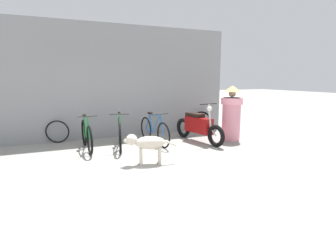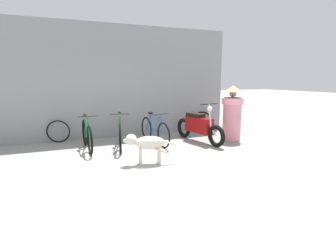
{
  "view_description": "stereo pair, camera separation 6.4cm",
  "coord_description": "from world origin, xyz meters",
  "px_view_note": "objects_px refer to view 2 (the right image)",
  "views": [
    {
      "loc": [
        -1.42,
        -4.55,
        1.76
      ],
      "look_at": [
        0.92,
        1.06,
        0.65
      ],
      "focal_mm": 28.0,
      "sensor_mm": 36.0,
      "label": 1
    },
    {
      "loc": [
        -1.36,
        -4.58,
        1.76
      ],
      "look_at": [
        0.92,
        1.06,
        0.65
      ],
      "focal_mm": 28.0,
      "sensor_mm": 36.0,
      "label": 2
    }
  ],
  "objects_px": {
    "stray_dog": "(146,143)",
    "bicycle_2": "(154,131)",
    "bicycle_0": "(87,135)",
    "spare_tire_right": "(58,131)",
    "spare_tire_left": "(202,121)",
    "person_in_robes": "(232,113)",
    "motorcycle": "(199,126)",
    "bicycle_1": "(120,133)"
  },
  "relations": [
    {
      "from": "spare_tire_right",
      "to": "bicycle_1",
      "type": "bearing_deg",
      "value": -37.71
    },
    {
      "from": "stray_dog",
      "to": "person_in_robes",
      "type": "xyz_separation_m",
      "value": [
        2.92,
        1.14,
        0.34
      ]
    },
    {
      "from": "bicycle_1",
      "to": "motorcycle",
      "type": "bearing_deg",
      "value": 95.46
    },
    {
      "from": "person_in_robes",
      "to": "spare_tire_right",
      "type": "height_order",
      "value": "person_in_robes"
    },
    {
      "from": "bicycle_0",
      "to": "bicycle_1",
      "type": "bearing_deg",
      "value": 81.55
    },
    {
      "from": "bicycle_0",
      "to": "stray_dog",
      "type": "bearing_deg",
      "value": 30.18
    },
    {
      "from": "bicycle_0",
      "to": "spare_tire_right",
      "type": "bearing_deg",
      "value": -149.92
    },
    {
      "from": "person_in_robes",
      "to": "spare_tire_left",
      "type": "distance_m",
      "value": 1.6
    },
    {
      "from": "bicycle_1",
      "to": "stray_dog",
      "type": "distance_m",
      "value": 1.55
    },
    {
      "from": "person_in_robes",
      "to": "spare_tire_left",
      "type": "height_order",
      "value": "person_in_robes"
    },
    {
      "from": "bicycle_1",
      "to": "motorcycle",
      "type": "relative_size",
      "value": 0.89
    },
    {
      "from": "stray_dog",
      "to": "bicycle_2",
      "type": "bearing_deg",
      "value": -100.79
    },
    {
      "from": "stray_dog",
      "to": "spare_tire_left",
      "type": "relative_size",
      "value": 1.63
    },
    {
      "from": "bicycle_2",
      "to": "bicycle_1",
      "type": "bearing_deg",
      "value": -93.6
    },
    {
      "from": "stray_dog",
      "to": "spare_tire_left",
      "type": "bearing_deg",
      "value": -122.61
    },
    {
      "from": "bicycle_0",
      "to": "person_in_robes",
      "type": "distance_m",
      "value": 4.0
    },
    {
      "from": "bicycle_2",
      "to": "stray_dog",
      "type": "relative_size",
      "value": 1.6
    },
    {
      "from": "bicycle_2",
      "to": "person_in_robes",
      "type": "distance_m",
      "value": 2.27
    },
    {
      "from": "motorcycle",
      "to": "person_in_robes",
      "type": "bearing_deg",
      "value": 68.85
    },
    {
      "from": "motorcycle",
      "to": "spare_tire_right",
      "type": "distance_m",
      "value": 3.9
    },
    {
      "from": "spare_tire_left",
      "to": "bicycle_0",
      "type": "bearing_deg",
      "value": -164.69
    },
    {
      "from": "motorcycle",
      "to": "spare_tire_left",
      "type": "distance_m",
      "value": 1.63
    },
    {
      "from": "person_in_robes",
      "to": "stray_dog",
      "type": "bearing_deg",
      "value": 56.01
    },
    {
      "from": "stray_dog",
      "to": "spare_tire_right",
      "type": "xyz_separation_m",
      "value": [
        -1.7,
        2.68,
        -0.13
      ]
    },
    {
      "from": "person_in_robes",
      "to": "bicycle_0",
      "type": "bearing_deg",
      "value": 27.78
    },
    {
      "from": "bicycle_1",
      "to": "spare_tire_left",
      "type": "bearing_deg",
      "value": 122.18
    },
    {
      "from": "bicycle_2",
      "to": "person_in_robes",
      "type": "bearing_deg",
      "value": 72.03
    },
    {
      "from": "spare_tire_left",
      "to": "spare_tire_right",
      "type": "height_order",
      "value": "spare_tire_left"
    },
    {
      "from": "stray_dog",
      "to": "spare_tire_right",
      "type": "relative_size",
      "value": 1.72
    },
    {
      "from": "bicycle_0",
      "to": "bicycle_1",
      "type": "relative_size",
      "value": 0.96
    },
    {
      "from": "stray_dog",
      "to": "spare_tire_left",
      "type": "distance_m",
      "value": 3.89
    },
    {
      "from": "bicycle_1",
      "to": "spare_tire_left",
      "type": "height_order",
      "value": "bicycle_1"
    },
    {
      "from": "bicycle_2",
      "to": "motorcycle",
      "type": "distance_m",
      "value": 1.25
    },
    {
      "from": "motorcycle",
      "to": "bicycle_0",
      "type": "bearing_deg",
      "value": -107.93
    },
    {
      "from": "stray_dog",
      "to": "motorcycle",
      "type": "bearing_deg",
      "value": -132.31
    },
    {
      "from": "motorcycle",
      "to": "spare_tire_right",
      "type": "xyz_separation_m",
      "value": [
        -3.65,
        1.38,
        -0.12
      ]
    },
    {
      "from": "bicycle_0",
      "to": "spare_tire_left",
      "type": "relative_size",
      "value": 2.51
    },
    {
      "from": "stray_dog",
      "to": "spare_tire_right",
      "type": "distance_m",
      "value": 3.17
    },
    {
      "from": "bicycle_0",
      "to": "spare_tire_right",
      "type": "distance_m",
      "value": 1.26
    },
    {
      "from": "motorcycle",
      "to": "stray_dog",
      "type": "relative_size",
      "value": 1.8
    },
    {
      "from": "bicycle_0",
      "to": "stray_dog",
      "type": "relative_size",
      "value": 1.54
    },
    {
      "from": "bicycle_1",
      "to": "spare_tire_left",
      "type": "distance_m",
      "value": 3.25
    }
  ]
}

